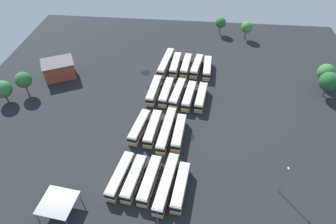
% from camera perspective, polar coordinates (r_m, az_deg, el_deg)
% --- Properties ---
extents(ground_plane, '(130.47, 130.47, 0.00)m').
position_cam_1_polar(ground_plane, '(88.29, 0.74, -0.65)').
color(ground_plane, black).
extents(bus_row0_slot0, '(12.57, 3.94, 3.35)m').
position_cam_1_polar(bus_row0_slot0, '(69.77, 2.43, -14.26)').
color(bus_row0_slot0, silver).
rests_on(bus_row0_slot0, ground_plane).
extents(bus_row0_slot1, '(16.15, 4.87, 3.35)m').
position_cam_1_polar(bus_row0_slot1, '(70.25, -0.32, -13.63)').
color(bus_row0_slot1, silver).
rests_on(bus_row0_slot1, ground_plane).
extents(bus_row0_slot2, '(13.03, 4.27, 3.35)m').
position_cam_1_polar(bus_row0_slot2, '(70.89, -3.53, -13.00)').
color(bus_row0_slot2, silver).
rests_on(bus_row0_slot2, ground_plane).
extents(bus_row0_slot3, '(12.45, 4.33, 3.35)m').
position_cam_1_polar(bus_row0_slot3, '(71.50, -6.56, -12.61)').
color(bus_row0_slot3, silver).
rests_on(bus_row0_slot3, ground_plane).
extents(bus_row0_slot4, '(12.99, 4.68, 3.35)m').
position_cam_1_polar(bus_row0_slot4, '(72.38, -9.17, -12.05)').
color(bus_row0_slot4, silver).
rests_on(bus_row0_slot4, ground_plane).
extents(bus_row1_slot1, '(12.38, 3.50, 3.35)m').
position_cam_1_polar(bus_row1_slot1, '(80.69, 2.12, -4.01)').
color(bus_row1_slot1, silver).
rests_on(bus_row1_slot1, ground_plane).
extents(bus_row1_slot2, '(16.14, 4.31, 3.35)m').
position_cam_1_polar(bus_row1_slot2, '(81.30, -0.28, -3.53)').
color(bus_row1_slot2, silver).
rests_on(bus_row1_slot2, ground_plane).
extents(bus_row1_slot3, '(12.63, 3.77, 3.35)m').
position_cam_1_polar(bus_row1_slot3, '(81.90, -2.94, -3.18)').
color(bus_row1_slot3, silver).
rests_on(bus_row1_slot3, ground_plane).
extents(bus_row1_slot4, '(12.20, 4.63, 3.35)m').
position_cam_1_polar(bus_row1_slot4, '(82.59, -5.51, -2.88)').
color(bus_row1_slot4, silver).
rests_on(bus_row1_slot4, ground_plane).
extents(bus_row2_slot0, '(12.19, 4.04, 3.35)m').
position_cam_1_polar(bus_row2_slot0, '(92.61, 6.39, 2.87)').
color(bus_row2_slot0, silver).
rests_on(bus_row2_slot0, ground_plane).
extents(bus_row2_slot1, '(12.62, 4.30, 3.35)m').
position_cam_1_polar(bus_row2_slot1, '(92.73, 4.09, 3.11)').
color(bus_row2_slot1, silver).
rests_on(bus_row2_slot1, ground_plane).
extents(bus_row2_slot2, '(13.00, 4.69, 3.35)m').
position_cam_1_polar(bus_row2_slot2, '(93.63, 1.87, 3.65)').
color(bus_row2_slot2, silver).
rests_on(bus_row2_slot2, ground_plane).
extents(bus_row2_slot3, '(12.44, 3.85, 3.35)m').
position_cam_1_polar(bus_row2_slot3, '(94.10, -0.30, 3.90)').
color(bus_row2_slot3, silver).
rests_on(bus_row2_slot3, ground_plane).
extents(bus_row2_slot4, '(13.02, 3.70, 3.35)m').
position_cam_1_polar(bus_row2_slot4, '(94.88, -2.70, 4.22)').
color(bus_row2_slot4, silver).
rests_on(bus_row2_slot4, ground_plane).
extents(bus_row3_slot0, '(11.90, 3.14, 3.35)m').
position_cam_1_polar(bus_row3_slot0, '(106.17, 7.56, 8.43)').
color(bus_row3_slot0, silver).
rests_on(bus_row3_slot0, ground_plane).
extents(bus_row3_slot1, '(12.40, 4.59, 3.35)m').
position_cam_1_polar(bus_row3_slot1, '(106.71, 5.55, 8.80)').
color(bus_row3_slot1, silver).
rests_on(bus_row3_slot1, ground_plane).
extents(bus_row3_slot2, '(12.24, 3.72, 3.35)m').
position_cam_1_polar(bus_row3_slot2, '(106.81, 3.51, 8.97)').
color(bus_row3_slot2, silver).
rests_on(bus_row3_slot2, ground_plane).
extents(bus_row3_slot3, '(12.75, 3.52, 3.35)m').
position_cam_1_polar(bus_row3_slot3, '(107.10, 1.45, 9.14)').
color(bus_row3_slot3, silver).
rests_on(bus_row3_slot3, ground_plane).
extents(bus_row3_slot4, '(16.15, 4.78, 3.35)m').
position_cam_1_polar(bus_row3_slot4, '(108.16, -0.40, 9.51)').
color(bus_row3_slot4, silver).
rests_on(bus_row3_slot4, ground_plane).
extents(depot_building, '(12.20, 13.12, 5.82)m').
position_cam_1_polar(depot_building, '(109.28, -20.32, 7.79)').
color(depot_building, '#99422D').
rests_on(depot_building, ground_plane).
extents(maintenance_shelter, '(7.97, 8.10, 3.44)m').
position_cam_1_polar(maintenance_shelter, '(69.94, -20.54, -16.05)').
color(maintenance_shelter, slate).
rests_on(maintenance_shelter, ground_plane).
extents(lamp_post_mid_lot, '(0.56, 0.28, 8.82)m').
position_cam_1_polar(lamp_post_mid_lot, '(71.95, 21.41, -11.96)').
color(lamp_post_mid_lot, slate).
rests_on(lamp_post_mid_lot, ground_plane).
extents(lamp_post_near_entrance, '(0.56, 0.28, 9.45)m').
position_cam_1_polar(lamp_post_near_entrance, '(61.74, -2.09, -20.21)').
color(lamp_post_near_entrance, slate).
rests_on(lamp_post_near_entrance, ground_plane).
extents(tree_northeast, '(4.58, 4.58, 7.43)m').
position_cam_1_polar(tree_northeast, '(129.21, 14.95, 15.52)').
color(tree_northeast, brown).
rests_on(tree_northeast, ground_plane).
extents(tree_east_edge, '(5.06, 5.06, 8.06)m').
position_cam_1_polar(tree_east_edge, '(103.32, -26.14, 5.57)').
color(tree_east_edge, brown).
rests_on(tree_east_edge, ground_plane).
extents(tree_northwest, '(4.46, 4.46, 7.34)m').
position_cam_1_polar(tree_northwest, '(130.95, 10.12, 16.61)').
color(tree_northwest, brown).
rests_on(tree_northwest, ground_plane).
extents(tree_west_edge, '(5.38, 5.38, 7.29)m').
position_cam_1_polar(tree_west_edge, '(103.71, -29.27, 3.84)').
color(tree_west_edge, brown).
rests_on(tree_west_edge, ground_plane).
extents(tree_south_edge, '(5.51, 5.51, 7.75)m').
position_cam_1_polar(tree_south_edge, '(110.15, 28.19, 6.77)').
color(tree_south_edge, brown).
rests_on(tree_south_edge, ground_plane).
extents(tree_north_edge, '(5.97, 5.97, 8.65)m').
position_cam_1_polar(tree_north_edge, '(104.69, 28.63, 5.20)').
color(tree_north_edge, brown).
rests_on(tree_north_edge, ground_plane).
extents(puddle_between_rows, '(3.27, 3.27, 0.01)m').
position_cam_1_polar(puddle_between_rows, '(106.12, -4.27, 7.53)').
color(puddle_between_rows, black).
rests_on(puddle_between_rows, ground_plane).
extents(puddle_back_corner, '(3.22, 3.22, 0.01)m').
position_cam_1_polar(puddle_back_corner, '(101.02, 0.57, 5.67)').
color(puddle_back_corner, black).
rests_on(puddle_back_corner, ground_plane).
extents(puddle_near_shelter, '(3.73, 3.73, 0.01)m').
position_cam_1_polar(puddle_near_shelter, '(82.24, 3.86, -4.76)').
color(puddle_near_shelter, black).
rests_on(puddle_near_shelter, ground_plane).
extents(puddle_front_lane, '(1.46, 1.46, 0.01)m').
position_cam_1_polar(puddle_front_lane, '(98.67, -3.78, 4.56)').
color(puddle_front_lane, black).
rests_on(puddle_front_lane, ground_plane).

